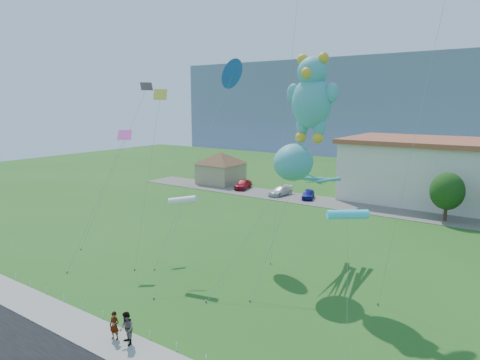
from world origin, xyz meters
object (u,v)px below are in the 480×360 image
(parked_car_white, at_px, (280,191))
(parked_car_blue, at_px, (308,194))
(pedestrian_left, at_px, (114,326))
(teddy_bear_kite, at_px, (312,96))
(pavilion, at_px, (221,165))
(parked_car_red, at_px, (243,184))
(octopus_kite, at_px, (300,169))
(pedestrian_right, at_px, (127,329))

(parked_car_white, distance_m, parked_car_blue, 4.19)
(pedestrian_left, height_order, teddy_bear_kite, teddy_bear_kite)
(pavilion, relative_size, pedestrian_left, 5.84)
(pedestrian_left, relative_size, teddy_bear_kite, 0.10)
(parked_car_red, bearing_deg, parked_car_white, -20.44)
(parked_car_red, distance_m, teddy_bear_kite, 34.96)
(parked_car_blue, height_order, octopus_kite, octopus_kite)
(pedestrian_left, xyz_separation_m, octopus_kite, (3.49, 14.88, 7.05))
(parked_car_blue, height_order, teddy_bear_kite, teddy_bear_kite)
(octopus_kite, bearing_deg, pedestrian_right, -99.70)
(pavilion, height_order, parked_car_blue, pavilion)
(pedestrian_left, height_order, parked_car_red, pedestrian_left)
(pavilion, relative_size, teddy_bear_kite, 0.56)
(pedestrian_right, distance_m, teddy_bear_kite, 19.38)
(pavilion, distance_m, teddy_bear_kite, 39.47)
(parked_car_white, bearing_deg, parked_car_red, -178.72)
(parked_car_blue, bearing_deg, pedestrian_right, -97.65)
(pavilion, distance_m, pedestrian_right, 47.32)
(pedestrian_right, bearing_deg, pedestrian_left, -155.83)
(pavilion, xyz_separation_m, pedestrian_left, (23.54, -40.48, -2.14))
(parked_car_red, relative_size, parked_car_white, 0.99)
(teddy_bear_kite, bearing_deg, parked_car_red, 132.94)
(pedestrian_left, distance_m, octopus_kite, 16.83)
(pedestrian_left, xyz_separation_m, parked_car_blue, (-6.78, 37.98, -0.21))
(parked_car_red, relative_size, octopus_kite, 0.31)
(parked_car_blue, bearing_deg, octopus_kite, -85.20)
(pedestrian_left, distance_m, teddy_bear_kite, 19.67)
(parked_car_blue, xyz_separation_m, octopus_kite, (10.28, -23.10, 7.26))
(pedestrian_right, distance_m, octopus_kite, 16.58)
(parked_car_white, bearing_deg, parked_car_blue, 10.99)
(pedestrian_right, xyz_separation_m, parked_car_red, (-18.78, 38.44, -0.24))
(pedestrian_right, distance_m, parked_car_blue, 38.73)
(teddy_bear_kite, bearing_deg, pedestrian_left, -106.83)
(pedestrian_left, relative_size, parked_car_white, 0.37)
(octopus_kite, bearing_deg, parked_car_red, 132.09)
(octopus_kite, bearing_deg, pavilion, 136.56)
(parked_car_white, bearing_deg, pedestrian_right, -64.96)
(pedestrian_left, distance_m, parked_car_red, 42.40)
(octopus_kite, relative_size, teddy_bear_kite, 0.83)
(parked_car_white, xyz_separation_m, octopus_kite, (14.46, -22.85, 7.27))
(parked_car_white, relative_size, octopus_kite, 0.31)
(pedestrian_left, bearing_deg, octopus_kite, 58.94)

